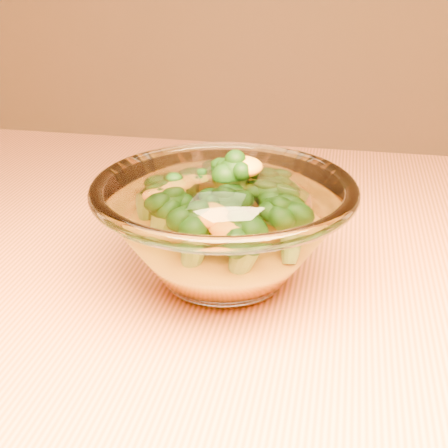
# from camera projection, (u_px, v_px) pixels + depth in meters

# --- Properties ---
(table) EXTENTS (1.20, 0.80, 0.75)m
(table) POSITION_uv_depth(u_px,v_px,m) (245.00, 370.00, 0.60)
(table) COLOR #D86C40
(table) RESTS_ON ground
(glass_bowl) EXTENTS (0.23, 0.23, 0.10)m
(glass_bowl) POSITION_uv_depth(u_px,v_px,m) (224.00, 229.00, 0.54)
(glass_bowl) COLOR white
(glass_bowl) RESTS_ON table
(cheese_sauce) EXTENTS (0.13, 0.13, 0.04)m
(cheese_sauce) POSITION_uv_depth(u_px,v_px,m) (224.00, 251.00, 0.55)
(cheese_sauce) COLOR gold
(cheese_sauce) RESTS_ON glass_bowl
(broccoli_heap) EXTENTS (0.14, 0.15, 0.08)m
(broccoli_heap) POSITION_uv_depth(u_px,v_px,m) (224.00, 207.00, 0.54)
(broccoli_heap) COLOR black
(broccoli_heap) RESTS_ON cheese_sauce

